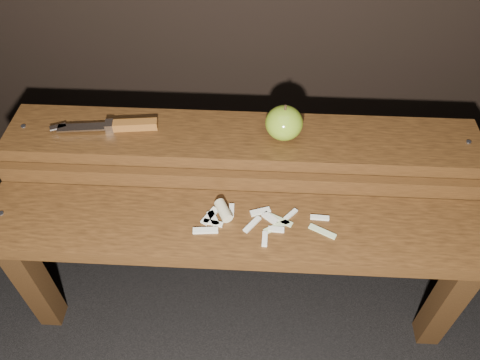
{
  "coord_description": "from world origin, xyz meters",
  "views": [
    {
      "loc": [
        0.04,
        -0.7,
        1.29
      ],
      "look_at": [
        0.0,
        0.06,
        0.45
      ],
      "focal_mm": 35.0,
      "sensor_mm": 36.0,
      "label": 1
    }
  ],
  "objects_px": {
    "bench_rear_tier": "(242,160)",
    "knife": "(122,126)",
    "bench_front_tier": "(237,244)",
    "apple": "(284,123)"
  },
  "relations": [
    {
      "from": "bench_rear_tier",
      "to": "knife",
      "type": "height_order",
      "value": "knife"
    },
    {
      "from": "bench_front_tier",
      "to": "knife",
      "type": "bearing_deg",
      "value": 142.31
    },
    {
      "from": "bench_front_tier",
      "to": "knife",
      "type": "distance_m",
      "value": 0.42
    },
    {
      "from": "bench_front_tier",
      "to": "apple",
      "type": "distance_m",
      "value": 0.32
    },
    {
      "from": "apple",
      "to": "knife",
      "type": "distance_m",
      "value": 0.41
    },
    {
      "from": "apple",
      "to": "bench_rear_tier",
      "type": "bearing_deg",
      "value": -177.57
    },
    {
      "from": "bench_front_tier",
      "to": "bench_rear_tier",
      "type": "height_order",
      "value": "bench_rear_tier"
    },
    {
      "from": "apple",
      "to": "knife",
      "type": "xyz_separation_m",
      "value": [
        -0.41,
        0.0,
        -0.03
      ]
    },
    {
      "from": "knife",
      "to": "bench_rear_tier",
      "type": "bearing_deg",
      "value": -1.73
    },
    {
      "from": "bench_rear_tier",
      "to": "apple",
      "type": "bearing_deg",
      "value": 2.43
    }
  ]
}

